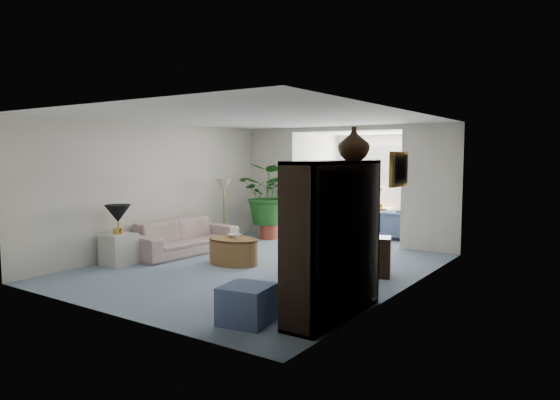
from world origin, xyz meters
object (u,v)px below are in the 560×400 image
Objects in this scene: coffee_bowl at (235,236)px; sunroom_table at (381,220)px; framed_picture at (400,169)px; side_table_dark at (374,256)px; sofa at (184,237)px; sunroom_chair_maroon at (340,220)px; coffee_table at (233,251)px; coffee_cup at (236,237)px; table_lamp at (118,214)px; cabinet_urn at (354,143)px; sunroom_chair_blue at (399,225)px; ottoman at (247,304)px; plant_pot at (269,232)px; end_table at (119,249)px; wingback_chair at (325,248)px; entertainment_cabinet at (333,239)px; floor_lamp at (224,185)px.

coffee_bowl is 0.38× the size of sunroom_table.
side_table_dark is at bearing 135.14° from framed_picture.
sunroom_table is at bearing -21.26° from sofa.
framed_picture reaches higher than sunroom_chair_maroon.
coffee_table is at bearing 6.19° from sunroom_chair_maroon.
table_lamp is at bearing -148.42° from coffee_cup.
sunroom_chair_blue is at bearing 104.90° from cabinet_urn.
table_lamp is 0.82× the size of ottoman.
sunroom_table is (-2.11, 5.88, -1.73)m from cabinet_urn.
sunroom_table is at bearing 54.41° from plant_pot.
sunroom_chair_maroon reaches higher than coffee_table.
framed_picture is 2.18× the size of coffee_bowl.
table_lamp is 1.92× the size of coffee_bowl.
end_table is 0.59× the size of wingback_chair.
entertainment_cabinet reaches higher than sunroom_table.
coffee_bowl is 3.23m from ottoman.
ottoman is 0.89× the size of sunroom_table.
sunroom_chair_maroon reaches higher than side_table_dark.
sunroom_table reaches higher than plant_pot.
coffee_table reaches higher than ottoman.
framed_picture is 1.67m from entertainment_cabinet.
plant_pot is 2.93m from sunroom_chair_blue.
coffee_cup is 2.33m from side_table_dark.
coffee_table is 1.35× the size of sunroom_chair_blue.
coffee_bowl is at bearing -67.84° from plant_pot.
plant_pot is 0.66× the size of sunroom_table.
coffee_cup is 4.39m from sunroom_chair_blue.
coffee_bowl is at bearing 39.52° from end_table.
sunroom_table reaches higher than coffee_table.
floor_lamp is at bearing 166.47° from side_table_dark.
wingback_chair is at bearing 99.48° from ottoman.
wingback_chair reaches higher than sunroom_chair_blue.
table_lamp reaches higher than sofa.
table_lamp is 0.46× the size of coffee_table.
end_table is at bearing -110.59° from sunroom_table.
end_table is 0.89× the size of sunroom_table.
sunroom_chair_blue is 1.50m from sunroom_chair_maroon.
coffee_bowl is 2.43× the size of coffee_cup.
end_table reaches higher than coffee_cup.
framed_picture is 0.92× the size of end_table.
end_table is (-4.60, -1.09, -1.43)m from framed_picture.
sunroom_table is (0.52, 4.95, -0.19)m from coffee_cup.
wingback_chair reaches higher than sofa.
framed_picture is 1.66m from side_table_dark.
sofa is 3.78m from side_table_dark.
sunroom_chair_blue reaches higher than sunroom_table.
sunroom_chair_blue is at bearing 60.25° from table_lamp.
entertainment_cabinet is 1.24m from ottoman.
sunroom_table is at bearing 69.41° from table_lamp.
wingback_chair reaches higher than plant_pot.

